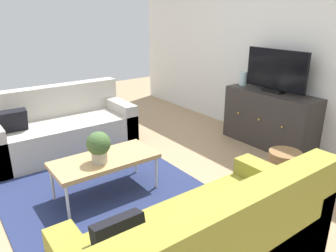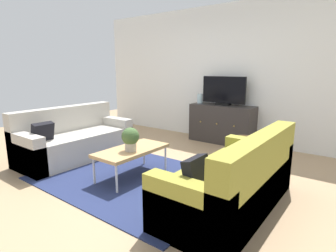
% 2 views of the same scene
% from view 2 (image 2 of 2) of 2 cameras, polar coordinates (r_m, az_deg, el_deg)
% --- Properties ---
extents(ground_plane, '(10.00, 10.00, 0.00)m').
position_cam_2_polar(ground_plane, '(3.89, -5.54, -10.17)').
color(ground_plane, tan).
extents(wall_back, '(6.40, 0.12, 2.70)m').
position_cam_2_polar(wall_back, '(5.74, 11.96, 10.57)').
color(wall_back, white).
rests_on(wall_back, ground_plane).
extents(area_rug, '(2.50, 1.90, 0.01)m').
position_cam_2_polar(area_rug, '(3.79, -7.10, -10.74)').
color(area_rug, navy).
rests_on(area_rug, ground_plane).
extents(couch_left_side, '(0.81, 1.82, 0.84)m').
position_cam_2_polar(couch_left_side, '(4.79, -19.22, -2.97)').
color(couch_left_side, '#B2ADA3').
rests_on(couch_left_side, ground_plane).
extents(couch_right_side, '(0.81, 1.82, 0.84)m').
position_cam_2_polar(couch_right_side, '(2.98, 14.10, -11.75)').
color(couch_right_side, olive).
rests_on(couch_right_side, ground_plane).
extents(coffee_table, '(0.50, 1.03, 0.41)m').
position_cam_2_polar(coffee_table, '(3.71, -7.60, -5.20)').
color(coffee_table, tan).
rests_on(coffee_table, ground_plane).
extents(potted_plant, '(0.23, 0.23, 0.31)m').
position_cam_2_polar(potted_plant, '(3.56, -7.87, -2.52)').
color(potted_plant, '#B7B2A8').
rests_on(potted_plant, coffee_table).
extents(tv_console, '(1.28, 0.47, 0.75)m').
position_cam_2_polar(tv_console, '(5.55, 11.20, 0.44)').
color(tv_console, '#332D2B').
rests_on(tv_console, ground_plane).
extents(flat_screen_tv, '(0.89, 0.16, 0.56)m').
position_cam_2_polar(flat_screen_tv, '(5.48, 11.57, 7.19)').
color(flat_screen_tv, black).
rests_on(flat_screen_tv, tv_console).
extents(glass_vase, '(0.11, 0.11, 0.20)m').
position_cam_2_polar(glass_vase, '(5.72, 6.70, 5.75)').
color(glass_vase, silver).
rests_on(glass_vase, tv_console).
extents(wicker_basket, '(0.34, 0.34, 0.38)m').
position_cam_2_polar(wicker_basket, '(4.59, 15.73, -4.59)').
color(wicker_basket, olive).
rests_on(wicker_basket, ground_plane).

